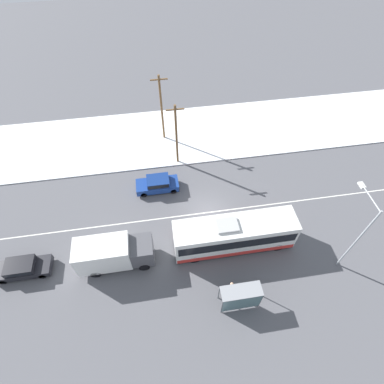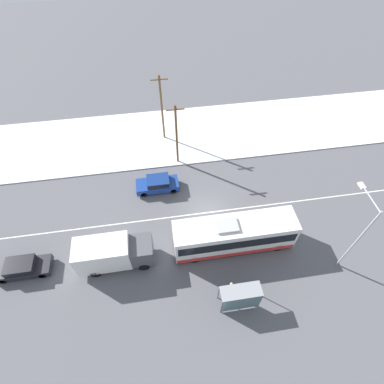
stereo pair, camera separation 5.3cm
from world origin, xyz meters
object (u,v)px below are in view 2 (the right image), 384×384
at_px(streetlamp, 358,229).
at_px(bus_shelter, 241,298).
at_px(utility_pole_roadside, 177,135).
at_px(pedestrian_at_stop, 231,287).
at_px(box_truck, 113,253).
at_px(city_bus, 234,235).
at_px(sedan_car, 158,184).
at_px(parked_car_near_truck, 22,267).
at_px(utility_pole_snowlot, 162,108).

bearing_deg(streetlamp, bus_shelter, -164.18).
distance_m(streetlamp, utility_pole_roadside, 18.67).
bearing_deg(pedestrian_at_stop, box_truck, 155.94).
bearing_deg(city_bus, streetlamp, -18.07).
relative_size(city_bus, sedan_car, 2.43).
bearing_deg(utility_pole_roadside, box_truck, -120.84).
xyz_separation_m(city_bus, streetlamp, (8.59, -2.80, 3.35)).
height_order(box_truck, bus_shelter, box_truck).
relative_size(sedan_car, parked_car_near_truck, 0.97).
bearing_deg(parked_car_near_truck, utility_pole_roadside, 37.29).
height_order(parked_car_near_truck, utility_pole_roadside, utility_pole_roadside).
height_order(pedestrian_at_stop, bus_shelter, bus_shelter).
xyz_separation_m(sedan_car, utility_pole_roadside, (2.54, 3.66, 3.13)).
xyz_separation_m(bus_shelter, streetlamp, (9.38, 2.66, 3.39)).
xyz_separation_m(pedestrian_at_stop, bus_shelter, (0.45, -1.17, 0.59)).
bearing_deg(streetlamp, box_truck, 172.16).
relative_size(sedan_car, utility_pole_roadside, 0.58).
height_order(box_truck, parked_car_near_truck, box_truck).
relative_size(parked_car_near_truck, pedestrian_at_stop, 2.54).
bearing_deg(streetlamp, city_bus, 161.93).
distance_m(box_truck, utility_pole_snowlot, 17.00).
bearing_deg(utility_pole_snowlot, box_truck, -109.95).
height_order(sedan_car, parked_car_near_truck, sedan_car).
bearing_deg(city_bus, box_truck, -179.03).
height_order(city_bus, bus_shelter, city_bus).
height_order(box_truck, streetlamp, streetlamp).
xyz_separation_m(sedan_car, pedestrian_at_stop, (4.90, -11.92, 0.24)).
bearing_deg(utility_pole_snowlot, bus_shelter, -79.42).
height_order(utility_pole_roadside, utility_pole_snowlot, utility_pole_snowlot).
distance_m(box_truck, pedestrian_at_stop, 10.11).
relative_size(city_bus, streetlamp, 1.31).
distance_m(bus_shelter, utility_pole_snowlot, 21.60).
xyz_separation_m(sedan_car, parked_car_near_truck, (-12.07, -7.47, -0.07)).
height_order(pedestrian_at_stop, utility_pole_roadside, utility_pole_roadside).
distance_m(city_bus, bus_shelter, 5.52).
height_order(streetlamp, utility_pole_roadside, streetlamp).
relative_size(parked_car_near_truck, streetlamp, 0.56).
relative_size(box_truck, bus_shelter, 2.03).
height_order(city_bus, streetlamp, streetlamp).
bearing_deg(city_bus, sedan_car, 128.86).
distance_m(streetlamp, utility_pole_snowlot, 22.74).
height_order(box_truck, utility_pole_snowlot, utility_pole_snowlot).
distance_m(sedan_car, streetlamp, 18.54).
bearing_deg(box_truck, utility_pole_roadside, 59.16).
bearing_deg(bus_shelter, utility_pole_roadside, 99.55).
distance_m(sedan_car, utility_pole_snowlot, 8.82).
bearing_deg(utility_pole_roadside, sedan_car, -124.74).
relative_size(pedestrian_at_stop, bus_shelter, 0.56).
xyz_separation_m(parked_car_near_truck, streetlamp, (26.80, -2.97, 4.29)).
xyz_separation_m(parked_car_near_truck, pedestrian_at_stop, (16.97, -4.46, 0.31)).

